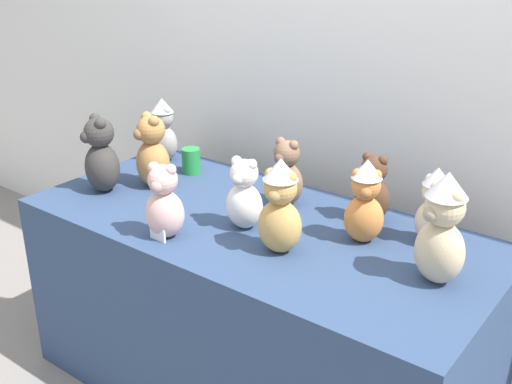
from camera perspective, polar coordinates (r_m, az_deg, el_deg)
The scene contains 15 objects.
wall_back at distance 2.65m, azimuth 8.78°, elevation 12.85°, with size 7.00×0.08×2.60m, color white.
display_table at distance 2.48m, azimuth -0.00°, elevation -10.69°, with size 1.74×0.81×0.76m, color navy.
teddy_bear_ginger at distance 2.13m, azimuth 9.80°, elevation -0.91°, with size 0.17×0.16×0.30m.
teddy_bear_blush at distance 2.16m, azimuth -8.30°, elevation -1.00°, with size 0.17×0.15×0.27m.
teddy_bear_cream at distance 2.17m, azimuth 15.76°, elevation -1.30°, with size 0.15×0.14×0.27m.
teddy_bear_ash at distance 2.88m, azimuth -8.36°, elevation 5.51°, with size 0.14×0.13×0.29m.
teddy_bear_mocha at distance 2.40m, azimuth 2.76°, elevation 1.62°, with size 0.14×0.12×0.26m.
teddy_bear_honey at distance 2.03m, azimuth 2.18°, elevation -1.38°, with size 0.17×0.15×0.33m.
teddy_bear_charcoal at distance 2.59m, azimuth -13.81°, elevation 3.13°, with size 0.20×0.19×0.31m.
teddy_bear_cocoa at distance 2.30m, azimuth 10.48°, elevation 0.19°, with size 0.13×0.12×0.26m.
teddy_bear_sand at distance 1.93m, azimuth 16.43°, elevation -3.26°, with size 0.20×0.19×0.35m.
teddy_bear_caramel at distance 2.60m, azimuth -9.35°, elevation 3.50°, with size 0.19×0.18×0.31m.
teddy_bear_snow at distance 2.21m, azimuth -1.07°, elevation -0.33°, with size 0.15×0.13×0.26m.
party_cup_green at distance 2.74m, azimuth -5.87°, elevation 2.82°, with size 0.08×0.08×0.11m, color #238C3D.
name_card_front_left at distance 2.18m, azimuth -8.86°, elevation -3.73°, with size 0.07×0.01×0.05m, color white.
Camera 1 is at (1.25, -1.39, 1.76)m, focal length 44.33 mm.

